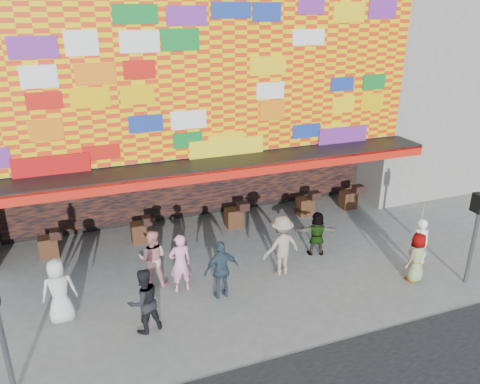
{
  "coord_description": "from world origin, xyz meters",
  "views": [
    {
      "loc": [
        -4.41,
        -10.42,
        7.71
      ],
      "look_at": [
        0.27,
        2.0,
        2.45
      ],
      "focal_mm": 35.0,
      "sensor_mm": 36.0,
      "label": 1
    }
  ],
  "objects_px": {
    "ped_d": "(281,246)",
    "ped_b": "(180,263)",
    "signal_right": "(476,226)",
    "parasol": "(423,216)",
    "ped_h": "(418,245)",
    "ped_f": "(317,233)",
    "ped_i": "(153,258)",
    "ped_g": "(417,257)",
    "ped_c": "(144,301)",
    "ped_a": "(59,291)",
    "ped_e": "(222,270)"
  },
  "relations": [
    {
      "from": "signal_right",
      "to": "ped_c",
      "type": "distance_m",
      "value": 9.51
    },
    {
      "from": "signal_right",
      "to": "ped_c",
      "type": "height_order",
      "value": "signal_right"
    },
    {
      "from": "ped_i",
      "to": "parasol",
      "type": "distance_m",
      "value": 7.93
    },
    {
      "from": "ped_a",
      "to": "ped_g",
      "type": "distance_m",
      "value": 10.13
    },
    {
      "from": "parasol",
      "to": "ped_e",
      "type": "bearing_deg",
      "value": 167.8
    },
    {
      "from": "ped_c",
      "to": "ped_f",
      "type": "bearing_deg",
      "value": -178.25
    },
    {
      "from": "ped_g",
      "to": "ped_b",
      "type": "bearing_deg",
      "value": -32.71
    },
    {
      "from": "ped_c",
      "to": "ped_d",
      "type": "xyz_separation_m",
      "value": [
        4.4,
        1.29,
        0.09
      ]
    },
    {
      "from": "ped_i",
      "to": "ped_a",
      "type": "bearing_deg",
      "value": 39.95
    },
    {
      "from": "signal_right",
      "to": "ped_f",
      "type": "bearing_deg",
      "value": 136.86
    },
    {
      "from": "ped_c",
      "to": "parasol",
      "type": "xyz_separation_m",
      "value": [
        8.01,
        -0.49,
        1.25
      ]
    },
    {
      "from": "ped_c",
      "to": "ped_f",
      "type": "distance_m",
      "value": 6.36
    },
    {
      "from": "ped_b",
      "to": "ped_f",
      "type": "bearing_deg",
      "value": -177.11
    },
    {
      "from": "ped_f",
      "to": "ped_h",
      "type": "xyz_separation_m",
      "value": [
        2.39,
        -2.04,
        0.14
      ]
    },
    {
      "from": "ped_a",
      "to": "parasol",
      "type": "height_order",
      "value": "parasol"
    },
    {
      "from": "ped_g",
      "to": "signal_right",
      "type": "bearing_deg",
      "value": 137.95
    },
    {
      "from": "ped_e",
      "to": "parasol",
      "type": "relative_size",
      "value": 0.97
    },
    {
      "from": "ped_a",
      "to": "ped_c",
      "type": "height_order",
      "value": "ped_a"
    },
    {
      "from": "ped_h",
      "to": "parasol",
      "type": "bearing_deg",
      "value": 68.44
    },
    {
      "from": "ped_d",
      "to": "ped_i",
      "type": "distance_m",
      "value": 3.87
    },
    {
      "from": "ped_d",
      "to": "ped_f",
      "type": "height_order",
      "value": "ped_d"
    },
    {
      "from": "ped_a",
      "to": "parasol",
      "type": "distance_m",
      "value": 10.21
    },
    {
      "from": "ped_h",
      "to": "ped_i",
      "type": "relative_size",
      "value": 1.02
    },
    {
      "from": "ped_i",
      "to": "parasol",
      "type": "relative_size",
      "value": 0.98
    },
    {
      "from": "signal_right",
      "to": "ped_h",
      "type": "distance_m",
      "value": 1.75
    },
    {
      "from": "ped_i",
      "to": "parasol",
      "type": "xyz_separation_m",
      "value": [
        7.4,
        -2.55,
        1.24
      ]
    },
    {
      "from": "ped_e",
      "to": "signal_right",
      "type": "bearing_deg",
      "value": 159.74
    },
    {
      "from": "signal_right",
      "to": "ped_e",
      "type": "height_order",
      "value": "signal_right"
    },
    {
      "from": "ped_d",
      "to": "ped_i",
      "type": "relative_size",
      "value": 1.09
    },
    {
      "from": "signal_right",
      "to": "ped_d",
      "type": "distance_m",
      "value": 5.62
    },
    {
      "from": "ped_g",
      "to": "ped_c",
      "type": "bearing_deg",
      "value": -20.03
    },
    {
      "from": "ped_d",
      "to": "ped_b",
      "type": "bearing_deg",
      "value": -10.74
    },
    {
      "from": "signal_right",
      "to": "parasol",
      "type": "xyz_separation_m",
      "value": [
        -1.37,
        0.66,
        0.26
      ]
    },
    {
      "from": "ped_g",
      "to": "ped_i",
      "type": "height_order",
      "value": "ped_i"
    },
    {
      "from": "ped_f",
      "to": "ped_g",
      "type": "height_order",
      "value": "ped_g"
    },
    {
      "from": "ped_c",
      "to": "ped_i",
      "type": "xyz_separation_m",
      "value": [
        0.61,
        2.06,
        0.0
      ]
    },
    {
      "from": "ped_d",
      "to": "ped_g",
      "type": "distance_m",
      "value": 4.03
    },
    {
      "from": "signal_right",
      "to": "parasol",
      "type": "bearing_deg",
      "value": 154.48
    },
    {
      "from": "parasol",
      "to": "ped_d",
      "type": "bearing_deg",
      "value": 153.71
    },
    {
      "from": "ped_f",
      "to": "ped_b",
      "type": "bearing_deg",
      "value": 25.99
    },
    {
      "from": "parasol",
      "to": "signal_right",
      "type": "bearing_deg",
      "value": -25.52
    },
    {
      "from": "ped_e",
      "to": "ped_f",
      "type": "bearing_deg",
      "value": -166.83
    },
    {
      "from": "ped_i",
      "to": "signal_right",
      "type": "bearing_deg",
      "value": -178.39
    },
    {
      "from": "signal_right",
      "to": "ped_d",
      "type": "xyz_separation_m",
      "value": [
        -4.98,
        2.44,
        -0.9
      ]
    },
    {
      "from": "ped_e",
      "to": "ped_a",
      "type": "bearing_deg",
      "value": -11.47
    },
    {
      "from": "ped_f",
      "to": "signal_right",
      "type": "bearing_deg",
      "value": 156.43
    },
    {
      "from": "ped_e",
      "to": "parasol",
      "type": "distance_m",
      "value": 5.98
    },
    {
      "from": "ped_d",
      "to": "ped_h",
      "type": "height_order",
      "value": "ped_d"
    },
    {
      "from": "ped_a",
      "to": "ped_g",
      "type": "height_order",
      "value": "ped_a"
    },
    {
      "from": "signal_right",
      "to": "parasol",
      "type": "relative_size",
      "value": 1.67
    }
  ]
}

